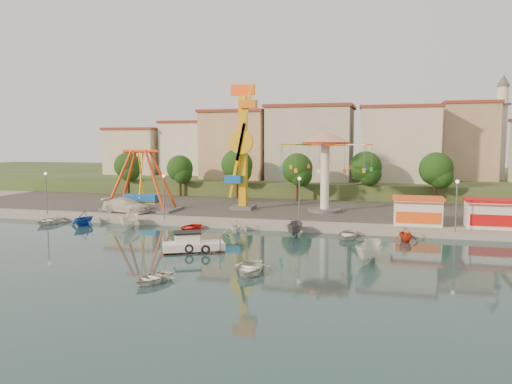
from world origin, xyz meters
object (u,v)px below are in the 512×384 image
(pirate_ship_ride, at_px, (141,182))
(wave_swinger, at_px, (325,153))
(skiff, at_px, (369,251))
(van, at_px, (126,205))
(rowboat_a, at_px, (250,267))
(kamikaze_tower, at_px, (243,150))
(cabin_motorboat, at_px, (192,246))

(pirate_ship_ride, bearing_deg, wave_swinger, 10.66)
(pirate_ship_ride, distance_m, skiff, 35.93)
(skiff, xyz_separation_m, van, (-30.96, 16.37, 0.66))
(rowboat_a, bearing_deg, skiff, 30.37)
(kamikaze_tower, xyz_separation_m, wave_swinger, (10.77, 0.64, -0.40))
(kamikaze_tower, relative_size, cabin_motorboat, 2.89)
(kamikaze_tower, relative_size, skiff, 3.68)
(pirate_ship_ride, height_order, skiff, pirate_ship_ride)
(skiff, bearing_deg, rowboat_a, -132.00)
(rowboat_a, bearing_deg, cabin_motorboat, 136.14)
(pirate_ship_ride, distance_m, kamikaze_tower, 14.16)
(cabin_motorboat, distance_m, skiff, 15.31)
(kamikaze_tower, xyz_separation_m, cabin_motorboat, (1.94, -23.00, -8.10))
(cabin_motorboat, relative_size, rowboat_a, 1.40)
(kamikaze_tower, xyz_separation_m, van, (-13.71, -6.57, -7.07))
(cabin_motorboat, bearing_deg, rowboat_a, -66.71)
(wave_swinger, bearing_deg, cabin_motorboat, -110.48)
(wave_swinger, bearing_deg, rowboat_a, -93.79)
(wave_swinger, distance_m, van, 26.37)
(pirate_ship_ride, xyz_separation_m, rowboat_a, (21.79, -24.89, -3.97))
(kamikaze_tower, height_order, rowboat_a, kamikaze_tower)
(skiff, bearing_deg, pirate_ship_ride, 161.24)
(rowboat_a, height_order, van, van)
(cabin_motorboat, distance_m, van, 22.71)
(rowboat_a, relative_size, skiff, 0.91)
(pirate_ship_ride, xyz_separation_m, skiff, (30.22, -19.11, -3.53))
(kamikaze_tower, relative_size, rowboat_a, 4.04)
(skiff, relative_size, van, 0.70)
(rowboat_a, xyz_separation_m, van, (-22.53, 22.16, 1.10))
(pirate_ship_ride, relative_size, rowboat_a, 2.45)
(van, bearing_deg, pirate_ship_ride, -5.44)
(pirate_ship_ride, height_order, kamikaze_tower, kamikaze_tower)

